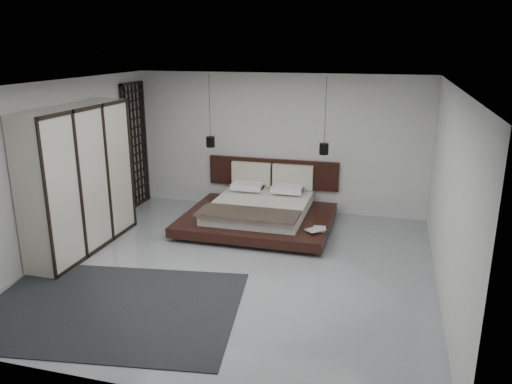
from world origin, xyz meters
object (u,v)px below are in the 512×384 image
(bed, at_px, (260,211))
(pendant_right, at_px, (324,149))
(rug, at_px, (111,307))
(wardrobe, at_px, (79,179))
(lattice_screen, at_px, (136,145))
(pendant_left, at_px, (210,142))

(bed, relative_size, pendant_right, 1.90)
(rug, bearing_deg, wardrobe, 131.20)
(lattice_screen, bearing_deg, bed, -10.79)
(bed, relative_size, pendant_left, 1.93)
(bed, bearing_deg, lattice_screen, 169.21)
(pendant_left, height_order, rug, pendant_left)
(bed, bearing_deg, pendant_left, 159.19)
(wardrobe, distance_m, rug, 2.57)
(pendant_right, bearing_deg, rug, -119.02)
(rug, bearing_deg, bed, 73.01)
(bed, relative_size, wardrobe, 1.11)
(pendant_left, xyz_separation_m, rug, (0.04, -3.99, -1.48))
(lattice_screen, bearing_deg, wardrobe, -83.98)
(pendant_left, bearing_deg, wardrobe, -122.73)
(pendant_left, distance_m, pendant_right, 2.25)
(bed, xyz_separation_m, pendant_left, (-1.12, 0.43, 1.21))
(pendant_left, bearing_deg, bed, -20.81)
(bed, xyz_separation_m, wardrobe, (-2.59, -1.85, 0.92))
(bed, distance_m, wardrobe, 3.31)
(pendant_right, relative_size, wardrobe, 0.59)
(bed, xyz_separation_m, pendant_right, (1.12, 0.43, 1.19))
(lattice_screen, distance_m, rug, 4.64)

